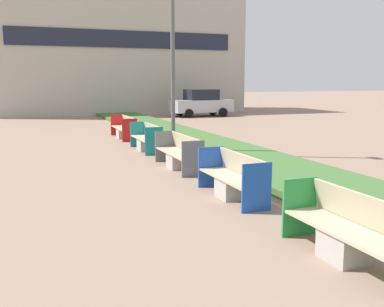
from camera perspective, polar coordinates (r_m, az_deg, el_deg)
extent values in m
cube|color=#426B33|center=(11.73, 12.58, -2.65)|extent=(2.80, 120.00, 0.18)
cube|color=#B2AD9E|center=(36.33, -9.63, 12.92)|extent=(19.01, 6.75, 9.73)
cube|color=#1E2333|center=(33.03, -8.45, 14.17)|extent=(15.97, 0.08, 1.20)
cube|color=#ADA8A0|center=(6.65, 18.79, -11.07)|extent=(0.52, 0.60, 0.42)
cube|color=#BCAD8E|center=(6.58, 18.90, -9.19)|extent=(0.58, 2.14, 0.05)
cube|color=#BCAD8E|center=(6.68, 20.81, -6.68)|extent=(0.14, 2.06, 0.48)
cube|color=#238C3D|center=(7.40, 13.51, -6.64)|extent=(0.62, 0.04, 0.94)
cube|color=#ADA8A0|center=(9.56, 4.98, -4.42)|extent=(0.52, 0.60, 0.42)
cube|color=#BCAD8E|center=(9.51, 5.00, -3.08)|extent=(0.58, 2.16, 0.05)
cube|color=#BCAD8E|center=(9.58, 6.47, -1.41)|extent=(0.14, 2.07, 0.48)
cube|color=blue|center=(8.55, 8.21, -4.32)|extent=(0.62, 0.04, 0.94)
cube|color=blue|center=(10.49, 2.39, -1.71)|extent=(0.62, 0.04, 0.94)
cube|color=#ADA8A0|center=(12.71, -1.82, -0.98)|extent=(0.52, 0.60, 0.42)
cube|color=#BCAD8E|center=(12.67, -1.83, 0.05)|extent=(0.58, 2.38, 0.05)
cube|color=#BCAD8E|center=(12.72, -0.68, 1.28)|extent=(0.14, 2.29, 0.48)
cube|color=slate|center=(11.54, 0.13, -0.69)|extent=(0.62, 0.04, 0.94)
cube|color=slate|center=(13.80, -3.47, 0.93)|extent=(0.62, 0.04, 0.94)
cube|color=#ADA8A0|center=(16.01, -5.89, 1.10)|extent=(0.52, 0.60, 0.42)
cube|color=#BCAD8E|center=(15.98, -5.90, 1.92)|extent=(0.58, 2.09, 0.05)
cube|color=#BCAD8E|center=(16.01, -4.99, 2.90)|extent=(0.14, 2.00, 0.48)
cube|color=#197A7F|center=(14.95, -4.85, 1.56)|extent=(0.62, 0.04, 0.94)
cube|color=#197A7F|center=(16.99, -6.83, 2.45)|extent=(0.62, 0.04, 0.94)
cube|color=#ADA8A0|center=(19.59, -8.70, 2.54)|extent=(0.52, 0.60, 0.42)
cube|color=#BCAD8E|center=(19.57, -8.72, 3.20)|extent=(0.58, 2.39, 0.05)
cube|color=#BCAD8E|center=(19.60, -7.97, 4.00)|extent=(0.14, 2.29, 0.48)
cube|color=red|center=(18.39, -7.93, 2.94)|extent=(0.62, 0.04, 0.94)
cube|color=red|center=(20.75, -9.43, 3.62)|extent=(0.62, 0.04, 0.94)
cylinder|color=#56595B|center=(15.01, -2.49, 14.82)|extent=(0.14, 0.14, 7.84)
cube|color=#B7BABF|center=(31.32, 1.18, 6.06)|extent=(4.29, 1.97, 0.84)
cube|color=black|center=(31.29, 1.19, 7.49)|extent=(2.18, 1.65, 0.72)
cylinder|color=black|center=(31.02, 3.97, 5.23)|extent=(0.60, 0.20, 0.60)
cylinder|color=black|center=(32.66, 2.64, 5.45)|extent=(0.60, 0.20, 0.60)
cylinder|color=black|center=(30.06, -0.41, 5.13)|extent=(0.60, 0.20, 0.60)
cylinder|color=black|center=(31.75, -1.55, 5.34)|extent=(0.60, 0.20, 0.60)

